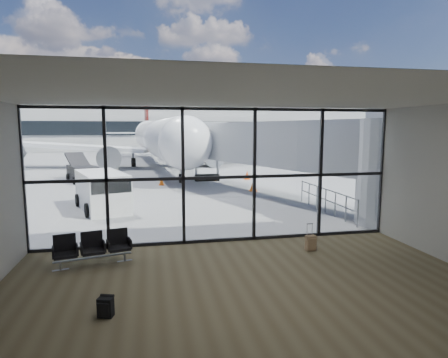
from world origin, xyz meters
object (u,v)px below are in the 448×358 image
object	(u,v)px
suitcase	(311,243)
belt_loader	(82,172)
airliner	(159,138)
mobile_stairs	(6,176)
seating_row	(93,247)
service_van	(102,191)
backpack	(105,307)

from	to	relation	value
suitcase	belt_loader	xyz separation A→B (m)	(-9.69, 17.89, 0.42)
airliner	mobile_stairs	bearing A→B (deg)	-139.65
mobile_stairs	seating_row	bearing A→B (deg)	-55.01
service_van	seating_row	bearing A→B (deg)	-103.88
service_van	airliner	bearing A→B (deg)	63.42
suitcase	mobile_stairs	bearing A→B (deg)	124.41
mobile_stairs	belt_loader	bearing A→B (deg)	2.51
suitcase	belt_loader	bearing A→B (deg)	114.04
service_van	mobile_stairs	bearing A→B (deg)	107.30
backpack	airliner	xyz separation A→B (m)	(2.00, 32.88, 2.63)
seating_row	airliner	xyz separation A→B (m)	(2.68, 29.67, 2.34)
airliner	belt_loader	bearing A→B (deg)	-120.89
seating_row	belt_loader	bearing A→B (deg)	86.78
seating_row	backpack	world-z (taller)	seating_row
belt_loader	backpack	bearing A→B (deg)	-101.74
backpack	airliner	distance (m)	33.04
backpack	service_van	xyz separation A→B (m)	(-1.25, 10.68, 0.70)
backpack	suitcase	size ratio (longest dim) A/B	0.52
belt_loader	airliner	bearing A→B (deg)	41.63
backpack	airliner	world-z (taller)	airliner
suitcase	mobile_stairs	xyz separation A→B (m)	(-14.98, 18.63, 0.24)
suitcase	airliner	distance (m)	30.13
backpack	suitcase	distance (m)	6.61
airliner	service_van	bearing A→B (deg)	-103.00
seating_row	belt_loader	xyz separation A→B (m)	(-3.17, 17.79, 0.17)
belt_loader	mobile_stairs	world-z (taller)	mobile_stairs
seating_row	mobile_stairs	world-z (taller)	mobile_stairs
belt_loader	suitcase	bearing A→B (deg)	-83.70
seating_row	belt_loader	distance (m)	18.07
airliner	seating_row	bearing A→B (deg)	-99.83
suitcase	belt_loader	distance (m)	20.35
airliner	service_van	size ratio (longest dim) A/B	8.16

